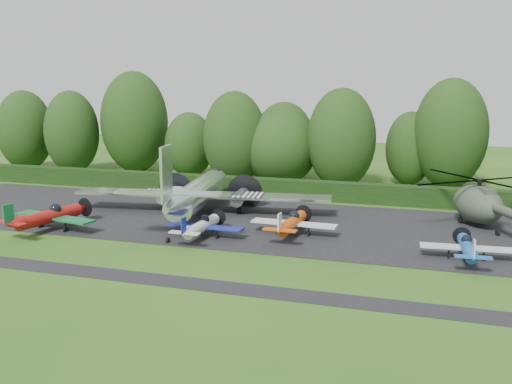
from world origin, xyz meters
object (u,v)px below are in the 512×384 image
(light_plane_red, at_px, (49,216))
(light_plane_blue, at_px, (467,247))
(transport_plane, at_px, (197,193))
(light_plane_white, at_px, (202,226))
(helicopter, at_px, (478,201))
(light_plane_orange, at_px, (292,223))

(light_plane_red, bearing_deg, light_plane_blue, -8.15)
(transport_plane, xyz_separation_m, light_plane_white, (3.30, -6.79, -1.13))
(helicopter, bearing_deg, light_plane_white, -128.77)
(transport_plane, height_order, light_plane_orange, transport_plane)
(transport_plane, distance_m, light_plane_blue, 23.89)
(transport_plane, xyz_separation_m, light_plane_orange, (9.91, -4.01, -1.05))
(light_plane_blue, bearing_deg, transport_plane, 167.98)
(transport_plane, height_order, light_plane_blue, transport_plane)
(transport_plane, relative_size, light_plane_orange, 3.31)
(light_plane_blue, height_order, helicopter, helicopter)
(helicopter, bearing_deg, light_plane_orange, -126.90)
(helicopter, bearing_deg, transport_plane, -146.70)
(light_plane_white, distance_m, helicopter, 23.52)
(light_plane_red, relative_size, light_plane_orange, 1.14)
(light_plane_orange, relative_size, helicopter, 0.49)
(light_plane_blue, distance_m, helicopter, 10.71)
(light_plane_white, xyz_separation_m, helicopter, (20.91, 10.69, 1.17))
(transport_plane, relative_size, helicopter, 1.63)
(light_plane_red, relative_size, helicopter, 0.56)
(light_plane_red, bearing_deg, light_plane_orange, 1.49)
(light_plane_blue, bearing_deg, light_plane_red, -172.72)
(transport_plane, distance_m, light_plane_red, 12.79)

